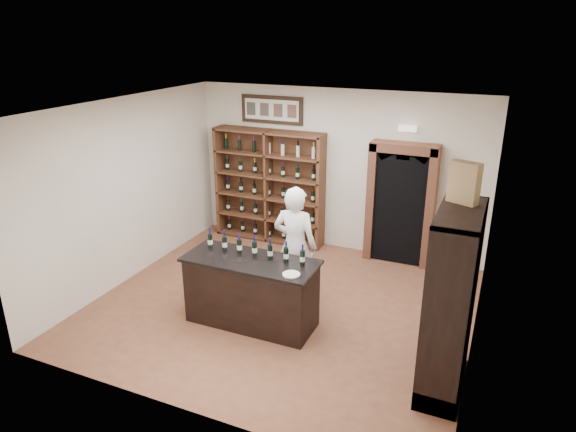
# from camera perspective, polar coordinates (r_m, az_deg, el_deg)

# --- Properties ---
(floor) EXTENTS (5.50, 5.50, 0.00)m
(floor) POSITION_cam_1_polar(r_m,az_deg,el_deg) (7.97, -0.69, -9.92)
(floor) COLOR brown
(floor) RESTS_ON ground
(ceiling) EXTENTS (5.50, 5.50, 0.00)m
(ceiling) POSITION_cam_1_polar(r_m,az_deg,el_deg) (6.95, -0.80, 11.94)
(ceiling) COLOR white
(ceiling) RESTS_ON wall_back
(wall_back) EXTENTS (5.50, 0.04, 3.00)m
(wall_back) POSITION_cam_1_polar(r_m,az_deg,el_deg) (9.55, 5.45, 4.99)
(wall_back) COLOR silver
(wall_back) RESTS_ON ground
(wall_left) EXTENTS (0.04, 5.00, 3.00)m
(wall_left) POSITION_cam_1_polar(r_m,az_deg,el_deg) (8.76, -17.39, 2.71)
(wall_left) COLOR silver
(wall_left) RESTS_ON ground
(wall_right) EXTENTS (0.04, 5.00, 3.00)m
(wall_right) POSITION_cam_1_polar(r_m,az_deg,el_deg) (6.76, 21.08, -2.96)
(wall_right) COLOR silver
(wall_right) RESTS_ON ground
(wine_shelf) EXTENTS (2.20, 0.38, 2.20)m
(wine_shelf) POSITION_cam_1_polar(r_m,az_deg,el_deg) (9.98, -2.04, 3.35)
(wine_shelf) COLOR brown
(wine_shelf) RESTS_ON ground
(framed_picture) EXTENTS (1.25, 0.04, 0.52)m
(framed_picture) POSITION_cam_1_polar(r_m,az_deg,el_deg) (9.78, -1.80, 11.72)
(framed_picture) COLOR black
(framed_picture) RESTS_ON wall_back
(arched_doorway) EXTENTS (1.17, 0.35, 2.17)m
(arched_doorway) POSITION_cam_1_polar(r_m,az_deg,el_deg) (9.21, 12.43, 1.64)
(arched_doorway) COLOR black
(arched_doorway) RESTS_ON ground
(emergency_light) EXTENTS (0.30, 0.10, 0.10)m
(emergency_light) POSITION_cam_1_polar(r_m,az_deg,el_deg) (8.98, 13.16, 9.46)
(emergency_light) COLOR white
(emergency_light) RESTS_ON wall_back
(tasting_counter) EXTENTS (1.88, 0.78, 1.00)m
(tasting_counter) POSITION_cam_1_polar(r_m,az_deg,el_deg) (7.33, -4.09, -8.42)
(tasting_counter) COLOR black
(tasting_counter) RESTS_ON ground
(counter_bottle_0) EXTENTS (0.07, 0.07, 0.30)m
(counter_bottle_0) POSITION_cam_1_polar(r_m,az_deg,el_deg) (7.50, -8.65, -2.73)
(counter_bottle_0) COLOR black
(counter_bottle_0) RESTS_ON tasting_counter
(counter_bottle_1) EXTENTS (0.07, 0.07, 0.30)m
(counter_bottle_1) POSITION_cam_1_polar(r_m,az_deg,el_deg) (7.38, -7.06, -3.03)
(counter_bottle_1) COLOR black
(counter_bottle_1) RESTS_ON tasting_counter
(counter_bottle_2) EXTENTS (0.07, 0.07, 0.30)m
(counter_bottle_2) POSITION_cam_1_polar(r_m,az_deg,el_deg) (7.27, -5.42, -3.34)
(counter_bottle_2) COLOR black
(counter_bottle_2) RESTS_ON tasting_counter
(counter_bottle_3) EXTENTS (0.07, 0.07, 0.30)m
(counter_bottle_3) POSITION_cam_1_polar(r_m,az_deg,el_deg) (7.16, -3.73, -3.66)
(counter_bottle_3) COLOR black
(counter_bottle_3) RESTS_ON tasting_counter
(counter_bottle_4) EXTENTS (0.07, 0.07, 0.30)m
(counter_bottle_4) POSITION_cam_1_polar(r_m,az_deg,el_deg) (7.07, -2.00, -3.98)
(counter_bottle_4) COLOR black
(counter_bottle_4) RESTS_ON tasting_counter
(counter_bottle_5) EXTENTS (0.07, 0.07, 0.30)m
(counter_bottle_5) POSITION_cam_1_polar(r_m,az_deg,el_deg) (6.97, -0.21, -4.31)
(counter_bottle_5) COLOR black
(counter_bottle_5) RESTS_ON tasting_counter
(counter_bottle_6) EXTENTS (0.07, 0.07, 0.30)m
(counter_bottle_6) POSITION_cam_1_polar(r_m,az_deg,el_deg) (6.89, 1.62, -4.64)
(counter_bottle_6) COLOR black
(counter_bottle_6) RESTS_ON tasting_counter
(side_cabinet) EXTENTS (0.48, 1.20, 2.20)m
(side_cabinet) POSITION_cam_1_polar(r_m,az_deg,el_deg) (6.29, 17.60, -11.97)
(side_cabinet) COLOR black
(side_cabinet) RESTS_ON ground
(shopkeeper) EXTENTS (0.68, 0.45, 1.86)m
(shopkeeper) POSITION_cam_1_polar(r_m,az_deg,el_deg) (7.67, 0.79, -3.38)
(shopkeeper) COLOR white
(shopkeeper) RESTS_ON ground
(plate) EXTENTS (0.23, 0.23, 0.02)m
(plate) POSITION_cam_1_polar(r_m,az_deg,el_deg) (6.66, 0.37, -6.52)
(plate) COLOR beige
(plate) RESTS_ON tasting_counter
(wine_crate) EXTENTS (0.35, 0.25, 0.46)m
(wine_crate) POSITION_cam_1_polar(r_m,az_deg,el_deg) (5.87, 19.00, 3.53)
(wine_crate) COLOR tan
(wine_crate) RESTS_ON side_cabinet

